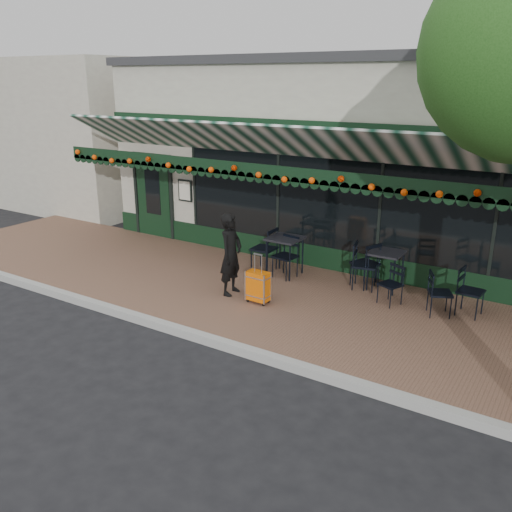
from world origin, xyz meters
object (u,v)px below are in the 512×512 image
Objects in this scene: chair_a_front at (390,285)px; chair_b_left at (264,249)px; woman at (231,254)px; chair_b_front at (285,257)px; chair_b_right at (365,266)px; suitcase at (258,287)px; chair_a_extra at (440,294)px; cafe_table_a at (386,256)px; cafe_table_b at (285,241)px; chair_a_right at (471,292)px; chair_a_left at (365,264)px.

chair_b_left is (-2.97, 0.34, 0.11)m from chair_a_front.
woman is 1.78× the size of chair_b_front.
chair_b_left reaches higher than chair_b_right.
suitcase is 3.28m from chair_a_extra.
cafe_table_a is 0.94× the size of cafe_table_b.
chair_b_right is at bearing -56.57° from woman.
cafe_table_a is 1.78m from chair_a_right.
chair_a_right is 1.15× the size of chair_a_front.
chair_a_extra is (-0.46, -0.29, -0.03)m from chair_a_right.
chair_a_left is 1.77m from chair_a_extra.
chair_a_front is at bearing 106.93° from chair_a_right.
woman reaches higher than chair_a_right.
chair_a_front is at bearing 73.99° from chair_a_left.
chair_a_extra is 0.83× the size of chair_b_left.
chair_a_left is at bearing 4.35° from chair_b_right.
chair_a_right is 0.89× the size of chair_b_left.
chair_a_left is 0.12m from chair_b_right.
cafe_table_b is (0.36, 1.49, -0.05)m from woman.
cafe_table_a is 1.47m from chair_a_extra.
chair_b_right is (1.74, 0.17, -0.28)m from cafe_table_b.
cafe_table_a is at bearing -58.14° from woman.
chair_a_left is 2.14m from chair_a_right.
cafe_table_a is 2.14m from cafe_table_b.
chair_a_right is at bearing 104.62° from chair_a_left.
suitcase is 1.69m from cafe_table_b.
chair_a_extra is (3.72, 1.14, -0.40)m from woman.
woman is at bearing -103.52° from cafe_table_b.
chair_b_left is at bearing -164.38° from chair_a_front.
suitcase reaches higher than chair_a_extra.
cafe_table_a is 0.87× the size of chair_b_front.
chair_b_front is (0.09, -0.13, -0.30)m from cafe_table_b.
chair_a_front is (2.81, 1.15, -0.43)m from woman.
chair_b_left is (-4.34, 0.06, 0.05)m from chair_a_right.
chair_a_right reaches higher than chair_a_extra.
woman is at bearing 115.13° from chair_b_right.
cafe_table_a is 0.47m from chair_a_left.
chair_b_left reaches higher than cafe_table_a.
woman is 1.92× the size of cafe_table_b.
cafe_table_b reaches higher than cafe_table_a.
chair_b_right reaches higher than chair_a_front.
woman is 1.69× the size of chair_b_right.
woman is 1.53m from chair_b_left.
suitcase is (0.69, -0.11, -0.48)m from woman.
woman is 2.70m from chair_b_right.
woman reaches higher than suitcase.
chair_b_left is at bearing 1.26° from woman.
cafe_table_b reaches higher than chair_a_extra.
chair_a_extra reaches higher than cafe_table_a.
cafe_table_b is 3.83m from chair_a_right.
cafe_table_b is 1.75m from chair_a_left.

